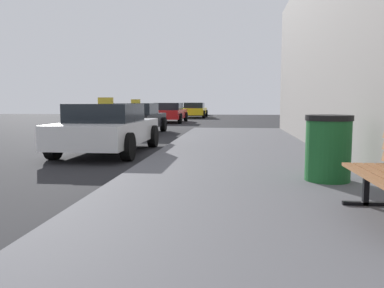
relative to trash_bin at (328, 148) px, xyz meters
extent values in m
cube|color=brown|center=(-0.09, -2.11, -0.04)|extent=(0.11, 1.62, 0.04)
cube|color=brown|center=(0.03, -2.11, -0.04)|extent=(0.11, 1.62, 0.04)
cube|color=black|center=(0.10, -1.42, -0.26)|extent=(0.06, 0.06, 0.45)
cube|color=black|center=(0.10, -1.42, -0.47)|extent=(0.50, 0.06, 0.04)
cylinder|color=#195926|center=(0.00, 0.00, -0.04)|extent=(0.65, 0.65, 0.89)
cylinder|color=black|center=(0.00, 0.00, 0.44)|extent=(0.68, 0.68, 0.08)
cube|color=white|center=(-4.62, 3.93, -0.09)|extent=(1.75, 4.25, 0.55)
cube|color=black|center=(-4.62, 3.72, 0.41)|extent=(1.54, 1.91, 0.45)
cube|color=yellow|center=(-4.62, 3.72, 0.71)|extent=(0.36, 0.14, 0.16)
cylinder|color=black|center=(-5.49, 5.29, -0.32)|extent=(0.22, 0.64, 0.64)
cylinder|color=black|center=(-3.74, 5.29, -0.32)|extent=(0.22, 0.64, 0.64)
cylinder|color=black|center=(-5.49, 2.57, -0.32)|extent=(0.22, 0.64, 0.64)
cylinder|color=black|center=(-3.74, 2.57, -0.32)|extent=(0.22, 0.64, 0.64)
cube|color=black|center=(-5.43, 10.16, -0.09)|extent=(1.76, 4.04, 0.55)
cube|color=black|center=(-5.43, 9.95, 0.41)|extent=(1.55, 1.82, 0.45)
cube|color=yellow|center=(-5.43, 9.95, 0.71)|extent=(0.36, 0.14, 0.16)
cylinder|color=black|center=(-6.31, 11.45, -0.32)|extent=(0.22, 0.64, 0.64)
cylinder|color=black|center=(-4.55, 11.45, -0.32)|extent=(0.22, 0.64, 0.64)
cylinder|color=black|center=(-6.31, 8.86, -0.32)|extent=(0.22, 0.64, 0.64)
cylinder|color=black|center=(-4.55, 8.86, -0.32)|extent=(0.22, 0.64, 0.64)
cube|color=red|center=(-5.60, 19.43, -0.09)|extent=(1.80, 4.49, 0.55)
cube|color=black|center=(-5.60, 19.21, 0.41)|extent=(1.58, 2.02, 0.45)
cylinder|color=black|center=(-6.50, 20.87, -0.32)|extent=(0.22, 0.64, 0.64)
cylinder|color=black|center=(-4.71, 20.87, -0.32)|extent=(0.22, 0.64, 0.64)
cylinder|color=black|center=(-6.50, 17.99, -0.32)|extent=(0.22, 0.64, 0.64)
cylinder|color=black|center=(-4.71, 17.99, -0.32)|extent=(0.22, 0.64, 0.64)
cube|color=yellow|center=(-4.75, 27.47, -0.09)|extent=(1.78, 4.56, 0.55)
cube|color=black|center=(-4.75, 27.24, 0.41)|extent=(1.56, 2.05, 0.45)
cylinder|color=black|center=(-5.64, 28.93, -0.32)|extent=(0.22, 0.64, 0.64)
cylinder|color=black|center=(-3.86, 28.93, -0.32)|extent=(0.22, 0.64, 0.64)
cylinder|color=black|center=(-5.64, 26.01, -0.32)|extent=(0.22, 0.64, 0.64)
cylinder|color=black|center=(-3.86, 26.01, -0.32)|extent=(0.22, 0.64, 0.64)
cube|color=#196638|center=(-5.61, 34.39, -0.09)|extent=(1.75, 4.43, 0.55)
cube|color=black|center=(-5.61, 34.17, 0.41)|extent=(1.54, 1.99, 0.45)
cylinder|color=black|center=(-6.49, 35.80, -0.32)|extent=(0.22, 0.64, 0.64)
cylinder|color=black|center=(-4.73, 35.80, -0.32)|extent=(0.22, 0.64, 0.64)
cylinder|color=black|center=(-6.49, 32.97, -0.32)|extent=(0.22, 0.64, 0.64)
cylinder|color=black|center=(-4.73, 32.97, -0.32)|extent=(0.22, 0.64, 0.64)
camera|label=1|loc=(-1.39, -5.93, 0.67)|focal=36.70mm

